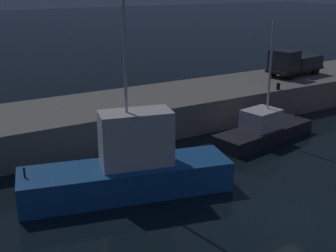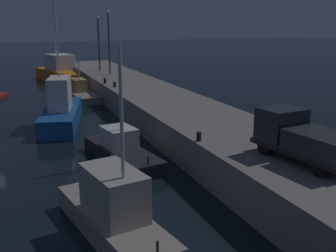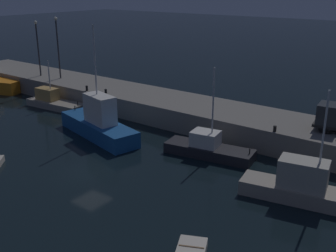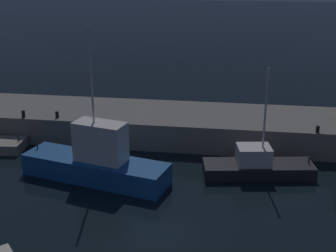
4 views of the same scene
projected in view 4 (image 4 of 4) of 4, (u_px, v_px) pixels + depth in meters
The scene contains 7 objects.
ground_plane at pixel (158, 234), 25.81m from camera, with size 320.00×320.00×0.00m, color black.
pier_quay at pixel (187, 125), 39.48m from camera, with size 79.93×7.04×2.25m.
fishing_boat_blue at pixel (97, 162), 31.86m from camera, with size 10.82×5.18×10.73m.
fishing_boat_orange at pixel (257, 165), 32.70m from camera, with size 8.05×3.54×7.81m.
bollard_west at pixel (57, 114), 37.91m from camera, with size 0.28×0.28×0.52m, color black.
bollard_central at pixel (23, 114), 37.94m from camera, with size 0.28×0.28×0.59m, color black.
bollard_east at pixel (318, 129), 34.63m from camera, with size 0.28×0.28×0.51m, color black.
Camera 4 is at (3.82, -21.88, 14.50)m, focal length 49.17 mm.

